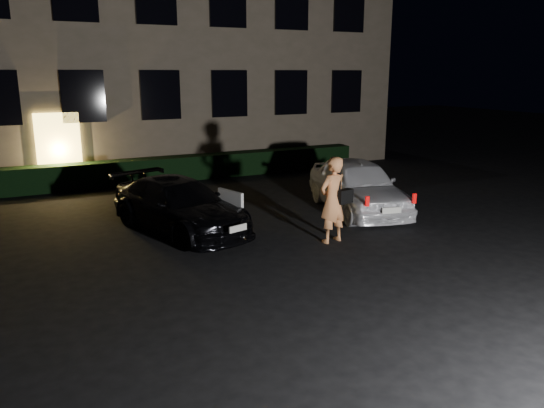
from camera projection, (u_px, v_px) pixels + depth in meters
name	position (u px, v px, depth m)	size (l,w,h in m)	color
ground	(320.00, 283.00, 9.82)	(80.00, 80.00, 0.00)	black
building	(131.00, 16.00, 21.42)	(20.00, 8.11, 12.00)	#6B5F4C
hedge	(167.00, 169.00, 18.86)	(15.00, 0.70, 0.85)	black
sedan	(180.00, 205.00, 12.91)	(2.94, 4.69, 1.27)	black
hatch	(358.00, 185.00, 14.70)	(2.64, 4.61, 1.48)	white
man	(333.00, 200.00, 11.95)	(0.89, 0.62, 1.98)	#EA9154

